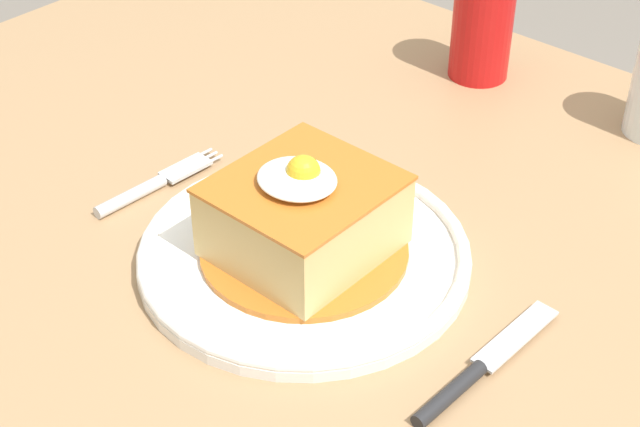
{
  "coord_description": "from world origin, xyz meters",
  "views": [
    {
      "loc": [
        0.44,
        -0.55,
        1.27
      ],
      "look_at": [
        0.01,
        -0.06,
        0.79
      ],
      "focal_mm": 54.8,
      "sensor_mm": 36.0,
      "label": 1
    }
  ],
  "objects": [
    {
      "name": "dining_table",
      "position": [
        0.0,
        0.0,
        0.63
      ],
      "size": [
        1.16,
        0.81,
        0.75
      ],
      "color": "#A87F56",
      "rests_on": "ground_plane"
    },
    {
      "name": "main_plate",
      "position": [
        0.01,
        -0.08,
        0.76
      ],
      "size": [
        0.28,
        0.28,
        0.02
      ],
      "color": "white",
      "rests_on": "dining_table"
    },
    {
      "name": "sandwich_meal",
      "position": [
        0.01,
        -0.08,
        0.79
      ],
      "size": [
        0.18,
        0.18,
        0.1
      ],
      "color": "#C66B23",
      "rests_on": "main_plate"
    },
    {
      "name": "fork",
      "position": [
        -0.17,
        -0.1,
        0.75
      ],
      "size": [
        0.02,
        0.14,
        0.01
      ],
      "color": "silver",
      "rests_on": "dining_table"
    },
    {
      "name": "knife",
      "position": [
        0.19,
        -0.11,
        0.75
      ],
      "size": [
        0.02,
        0.17,
        0.01
      ],
      "color": "#262628",
      "rests_on": "dining_table"
    },
    {
      "name": "soda_can",
      "position": [
        -0.07,
        0.29,
        0.81
      ],
      "size": [
        0.07,
        0.07,
        0.12
      ],
      "color": "red",
      "rests_on": "dining_table"
    }
  ]
}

